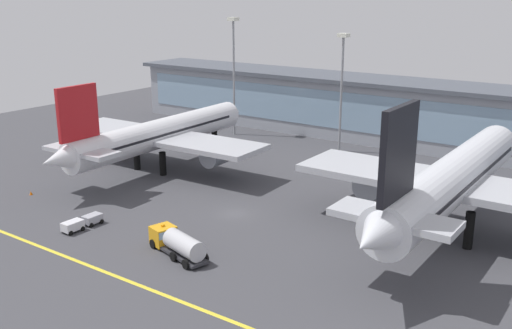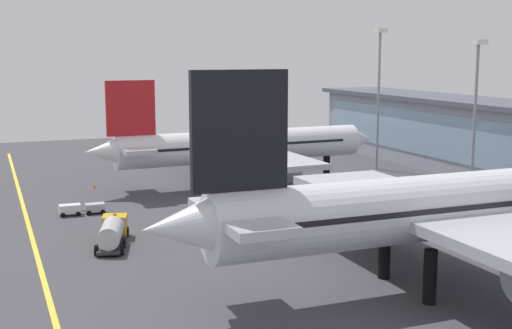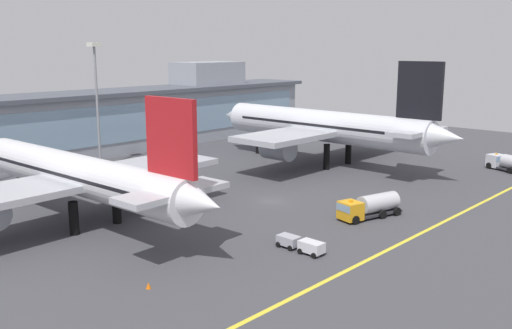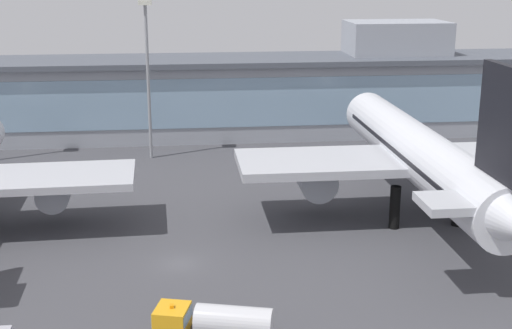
% 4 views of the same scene
% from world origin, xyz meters
% --- Properties ---
extents(ground_plane, '(180.00, 180.00, 0.00)m').
position_xyz_m(ground_plane, '(0.00, 0.00, 0.00)').
color(ground_plane, '#424247').
extents(taxiway_centreline_stripe, '(144.00, 0.50, 0.01)m').
position_xyz_m(taxiway_centreline_stripe, '(0.00, -22.00, 0.01)').
color(taxiway_centreline_stripe, yellow).
rests_on(taxiway_centreline_stripe, ground).
extents(airliner_near_left, '(38.42, 47.02, 16.35)m').
position_xyz_m(airliner_near_left, '(-23.51, 9.95, 5.96)').
color(airliner_near_left, black).
rests_on(airliner_near_left, ground).
extents(airliner_near_right, '(38.78, 51.54, 19.00)m').
position_xyz_m(airliner_near_right, '(25.69, 9.83, 6.95)').
color(airliner_near_right, black).
rests_on(airliner_near_right, ground).
extents(fuel_tanker_truck, '(9.36, 4.94, 2.90)m').
position_xyz_m(fuel_tanker_truck, '(2.28, -14.18, 1.51)').
color(fuel_tanker_truck, black).
rests_on(fuel_tanker_truck, ground).
extents(baggage_tug_near, '(1.76, 5.62, 1.40)m').
position_xyz_m(baggage_tug_near, '(-12.91, -15.41, 0.79)').
color(baggage_tug_near, black).
rests_on(baggage_tug_near, ground).
extents(apron_light_mast_west, '(1.80, 1.80, 24.21)m').
position_xyz_m(apron_light_mast_west, '(-28.44, 37.21, 15.78)').
color(apron_light_mast_west, gray).
rests_on(apron_light_mast_west, ground).
extents(apron_light_mast_centre, '(1.80, 1.80, 21.96)m').
position_xyz_m(apron_light_mast_centre, '(-3.78, 37.56, 14.53)').
color(apron_light_mast_centre, gray).
rests_on(apron_light_mast_centre, ground).
extents(safety_cone, '(0.47, 0.47, 0.59)m').
position_xyz_m(safety_cone, '(-29.64, -11.35, 0.29)').
color(safety_cone, orange).
rests_on(safety_cone, ground).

